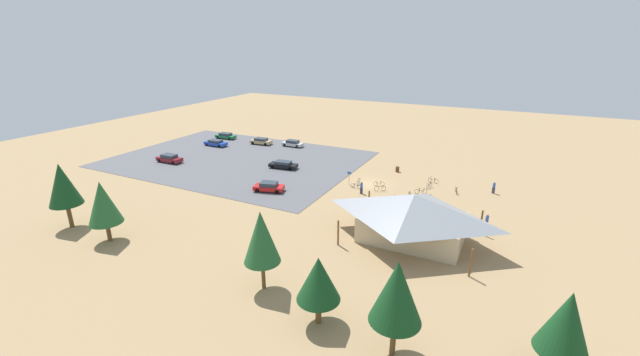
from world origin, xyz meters
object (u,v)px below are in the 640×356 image
pine_west (318,279)px  bicycle_green_yard_center (410,195)px  pine_midwest (63,185)px  bicycle_blue_trailside (429,186)px  car_red_far_end (269,187)px  car_green_back_corner (226,136)px  bicycle_silver_near_sign (358,182)px  car_black_near_entry (283,165)px  pine_east (261,237)px  car_blue_second_row (216,143)px  car_tan_by_curb (261,141)px  car_maroon_front_row (169,158)px  pine_far_west (566,322)px  bicycle_yellow_edge_north (380,188)px  bicycle_purple_lone_west (356,186)px  bicycle_teal_back_row (428,198)px  visitor_near_lot (494,187)px  pine_mideast (397,292)px  bicycle_red_edge_south (456,191)px  pine_far_east (103,203)px  bicycle_orange_front_row (379,184)px  bicycle_black_by_bin (421,191)px  visitor_by_pavilion (361,187)px  visitor_at_bikes (487,221)px  trash_bin (397,169)px  bike_pavilion (413,214)px  car_silver_end_stall (293,143)px  bicycle_red_yard_front (433,180)px  lot_sign (349,176)px  bicycle_white_yard_left (397,199)px

pine_west → bicycle_green_yard_center: (0.14, -28.44, -3.53)m
pine_midwest → bicycle_blue_trailside: bearing=-137.7°
car_red_far_end → car_green_back_corner: bearing=-40.5°
bicycle_silver_near_sign → car_black_near_entry: 14.29m
pine_east → car_blue_second_row: 51.85m
car_tan_by_curb → car_maroon_front_row: car_maroon_front_row is taller
pine_far_west → car_red_far_end: bearing=-28.9°
bicycle_yellow_edge_north → bicycle_purple_lone_west: size_ratio=0.84×
bicycle_teal_back_row → visitor_near_lot: size_ratio=0.89×
pine_mideast → car_maroon_front_row: size_ratio=1.55×
pine_midwest → car_black_near_entry: (-10.61, -29.95, -4.60)m
car_maroon_front_row → bicycle_red_edge_south: bearing=-171.2°
bicycle_purple_lone_west → car_blue_second_row: 36.12m
pine_far_east → bicycle_orange_front_row: pine_far_east is taller
bicycle_black_by_bin → visitor_by_pavilion: visitor_by_pavilion is taller
bicycle_yellow_edge_north → pine_midwest: bearing=43.5°
bicycle_green_yard_center → bicycle_orange_front_row: size_ratio=1.09×
car_blue_second_row → visitor_at_bikes: 55.22m
bicycle_red_edge_south → bicycle_purple_lone_west: bicycle_red_edge_south is taller
bicycle_teal_back_row → car_black_near_entry: size_ratio=0.32×
trash_bin → bicycle_orange_front_row: bearing=85.5°
bike_pavilion → bicycle_silver_near_sign: (11.54, -13.73, -2.70)m
bicycle_red_edge_south → car_green_back_corner: 51.78m
pine_far_west → visitor_at_bikes: 21.97m
bicycle_silver_near_sign → bicycle_teal_back_row: bearing=171.1°
bicycle_silver_near_sign → car_silver_end_stall: (20.09, -14.63, 0.33)m
bicycle_orange_front_row → car_maroon_front_row: size_ratio=0.32×
bicycle_yellow_edge_north → bicycle_orange_front_row: 2.10m
trash_bin → bicycle_silver_near_sign: 9.14m
pine_far_east → car_blue_second_row: (16.64, -36.69, -3.81)m
visitor_at_bikes → bike_pavilion: bearing=42.8°
visitor_by_pavilion → car_maroon_front_row: bearing=1.9°
bicycle_silver_near_sign → pine_east: bearing=94.4°
bicycle_teal_back_row → bicycle_blue_trailside: (0.86, -4.81, 0.01)m
bicycle_green_yard_center → bicycle_red_yard_front: bearing=-102.2°
lot_sign → bicycle_black_by_bin: (-10.54, -1.16, -1.04)m
pine_far_east → pine_west: bearing=176.6°
car_green_back_corner → car_silver_end_stall: car_silver_end_stall is taller
pine_west → visitor_near_lot: 36.95m
pine_mideast → bicycle_orange_front_row: size_ratio=4.88×
pine_far_east → car_black_near_entry: bearing=-96.8°
pine_far_west → bicycle_silver_near_sign: size_ratio=3.62×
bicycle_blue_trailside → visitor_near_lot: bearing=-167.0°
bicycle_yellow_edge_north → bicycle_orange_front_row: (0.82, -1.93, -0.04)m
pine_far_west → bicycle_black_by_bin: pine_far_west is taller
car_blue_second_row → car_maroon_front_row: size_ratio=0.99×
trash_bin → bicycle_purple_lone_west: size_ratio=0.53×
bicycle_white_yard_left → pine_west: bearing=92.9°
bicycle_red_edge_south → bicycle_green_yard_center: bearing=40.0°
car_blue_second_row → car_red_far_end: bearing=145.4°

